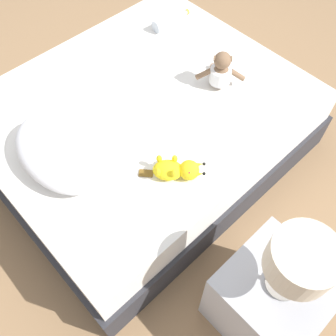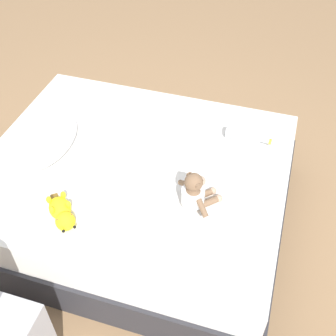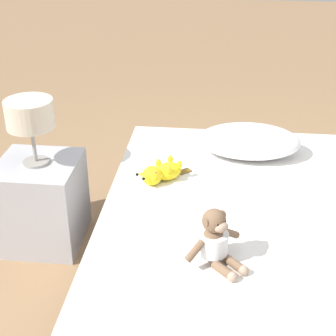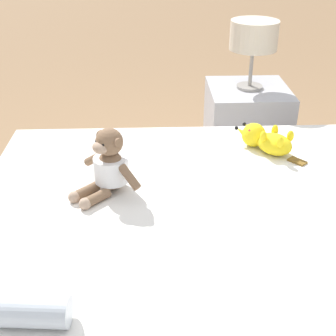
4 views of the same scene
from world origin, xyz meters
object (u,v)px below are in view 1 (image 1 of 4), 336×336
at_px(glass_bottle, 169,21).
at_px(plush_yellow_creature, 177,170).
at_px(nightstand, 268,300).
at_px(plush_monkey, 221,72).
at_px(bedside_lamp, 301,261).
at_px(bed, 145,128).
at_px(pillow, 60,152).

bearing_deg(glass_bottle, plush_yellow_creature, 138.64).
xyz_separation_m(plush_yellow_creature, nightstand, (-0.68, 0.07, -0.27)).
distance_m(plush_monkey, bedside_lamp, 1.21).
bearing_deg(bedside_lamp, bed, -12.99).
relative_size(bed, pillow, 3.17).
xyz_separation_m(glass_bottle, bedside_lamp, (-1.57, 0.85, 0.26)).
bearing_deg(plush_yellow_creature, glass_bottle, -41.36).
bearing_deg(nightstand, glass_bottle, -28.40).
bearing_deg(plush_yellow_creature, bed, -22.50).
bearing_deg(bed, plush_yellow_creature, 157.50).
distance_m(bed, bedside_lamp, 1.32).
relative_size(plush_monkey, plush_yellow_creature, 0.93).
relative_size(pillow, glass_bottle, 2.03).
relative_size(glass_bottle, bedside_lamp, 0.79).
height_order(plush_monkey, plush_yellow_creature, plush_monkey).
height_order(plush_monkey, nightstand, plush_monkey).
bearing_deg(glass_bottle, bedside_lamp, 151.60).
bearing_deg(pillow, nightstand, -165.65).
bearing_deg(glass_bottle, plush_monkey, 164.89).
distance_m(bed, pillow, 0.65).
relative_size(plush_yellow_creature, bedside_lamp, 0.77).
distance_m(glass_bottle, nightstand, 1.81).
xyz_separation_m(pillow, bedside_lamp, (-1.14, -0.29, 0.22)).
bearing_deg(bed, nightstand, 167.01).
distance_m(plush_yellow_creature, bedside_lamp, 0.73).
xyz_separation_m(plush_yellow_creature, glass_bottle, (0.89, -0.78, -0.01)).
bearing_deg(pillow, bedside_lamp, -165.65).
distance_m(bed, plush_monkey, 0.57).
bearing_deg(glass_bottle, pillow, 110.96).
relative_size(pillow, plush_monkey, 2.23).
relative_size(glass_bottle, nightstand, 0.57).
bearing_deg(bedside_lamp, glass_bottle, -28.40).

